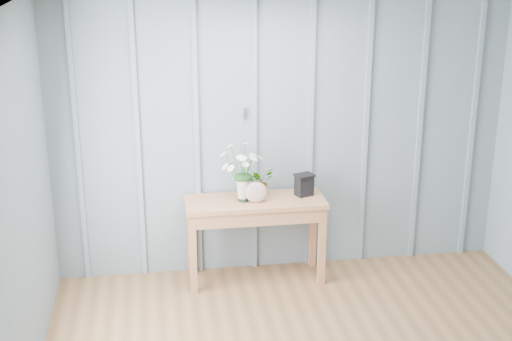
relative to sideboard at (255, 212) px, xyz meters
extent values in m
cube|color=gray|center=(0.28, 0.25, 0.61)|extent=(4.00, 0.01, 2.50)
cube|color=white|center=(0.28, -1.99, 1.86)|extent=(4.00, 4.50, 0.01)
cube|color=silver|center=(-0.05, 0.24, 0.81)|extent=(0.03, 0.01, 0.10)
cube|color=gray|center=(-1.47, 0.24, 0.61)|extent=(0.04, 0.03, 2.50)
cube|color=gray|center=(-0.97, 0.24, 0.61)|extent=(0.04, 0.03, 2.50)
cube|color=gray|center=(-0.47, 0.24, 0.61)|extent=(0.04, 0.03, 2.50)
cube|color=gray|center=(0.03, 0.24, 0.61)|extent=(0.04, 0.03, 2.50)
cube|color=gray|center=(0.53, 0.24, 0.61)|extent=(0.04, 0.03, 2.50)
cube|color=gray|center=(1.03, 0.24, 0.61)|extent=(0.04, 0.03, 2.50)
cube|color=gray|center=(1.53, 0.24, 0.61)|extent=(0.04, 0.03, 2.50)
cube|color=gray|center=(2.03, 0.24, 0.61)|extent=(0.04, 0.03, 2.50)
cube|color=#A86E48|center=(0.00, 0.00, 0.09)|extent=(1.20, 0.45, 0.04)
cube|color=#A86E48|center=(0.00, 0.00, 0.01)|extent=(1.13, 0.42, 0.12)
cube|color=#A86E48|center=(-0.56, -0.18, -0.28)|extent=(0.06, 0.06, 0.71)
cube|color=#A86E48|center=(0.55, -0.18, -0.28)|extent=(0.06, 0.06, 0.71)
cube|color=#A86E48|center=(-0.56, 0.18, -0.28)|extent=(0.06, 0.06, 0.71)
cube|color=#A86E48|center=(0.55, 0.18, -0.28)|extent=(0.06, 0.06, 0.71)
cylinder|color=black|center=(-0.11, -0.02, 0.14)|extent=(0.09, 0.09, 0.06)
cone|color=beige|center=(-0.11, -0.02, 0.23)|extent=(0.15, 0.15, 0.20)
ellipsoid|color=#133A15|center=(-0.11, -0.02, 0.33)|extent=(0.16, 0.13, 0.08)
imported|color=#133A15|center=(0.05, 0.09, 0.24)|extent=(0.30, 0.29, 0.26)
ellipsoid|color=#874952|center=(0.00, -0.07, 0.21)|extent=(0.19, 0.07, 0.19)
cube|color=black|center=(0.44, 0.04, 0.20)|extent=(0.17, 0.15, 0.17)
cube|color=black|center=(0.44, 0.04, 0.30)|extent=(0.19, 0.17, 0.02)
camera|label=1|loc=(-0.84, -5.65, 2.30)|focal=50.00mm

